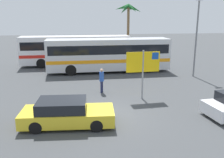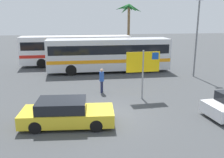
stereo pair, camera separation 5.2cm
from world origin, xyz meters
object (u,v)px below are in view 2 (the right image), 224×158
(car_yellow, at_px, (66,113))
(ferry_sign, at_px, (144,64))
(bus_front_coach, at_px, (109,53))
(pedestrian_crossing_lot, at_px, (102,79))
(bus_rear_coach, at_px, (76,49))

(car_yellow, bearing_deg, ferry_sign, 39.96)
(bus_front_coach, distance_m, pedestrian_crossing_lot, 6.90)
(bus_rear_coach, bearing_deg, pedestrian_crossing_lot, -80.98)
(bus_front_coach, xyz_separation_m, ferry_sign, (1.14, -8.42, 0.54))
(car_yellow, bearing_deg, bus_rear_coach, 92.17)
(bus_rear_coach, bearing_deg, car_yellow, -92.42)
(car_yellow, bearing_deg, pedestrian_crossing_lot, 70.25)
(bus_rear_coach, distance_m, ferry_sign, 12.91)
(ferry_sign, bearing_deg, bus_front_coach, 94.54)
(bus_front_coach, xyz_separation_m, pedestrian_crossing_lot, (-1.39, -6.72, -0.76))
(bus_front_coach, height_order, bus_rear_coach, same)
(bus_front_coach, distance_m, ferry_sign, 8.51)
(ferry_sign, bearing_deg, car_yellow, -147.78)
(bus_front_coach, relative_size, ferry_sign, 3.63)
(bus_rear_coach, distance_m, pedestrian_crossing_lot, 10.66)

